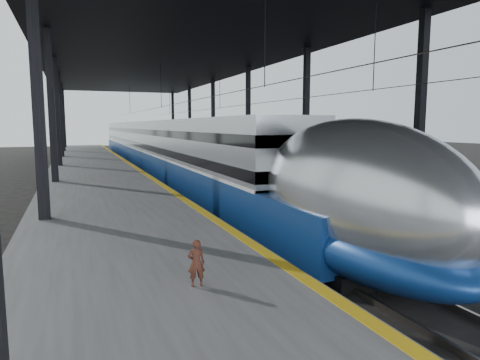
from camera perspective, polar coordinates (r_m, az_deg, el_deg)
ground at (r=11.78m, az=4.45°, el=-12.63°), size 160.00×160.00×0.00m
platform at (r=30.19m, az=-18.67°, el=0.24°), size 6.00×80.00×1.00m
yellow_strip at (r=30.39m, az=-13.43°, el=1.42°), size 0.30×80.00×0.01m
rails at (r=31.63m, az=-4.01°, el=0.14°), size 6.52×80.00×0.16m
canopy at (r=31.13m, az=-8.94°, el=16.65°), size 18.00×75.00×9.47m
tgv_train at (r=37.57m, az=-10.88°, el=4.15°), size 3.04×65.20×4.35m
second_train at (r=47.10m, az=-6.81°, el=4.71°), size 2.76×56.05×3.80m
child at (r=8.19m, az=-5.86°, el=-10.95°), size 0.35×0.26×0.90m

